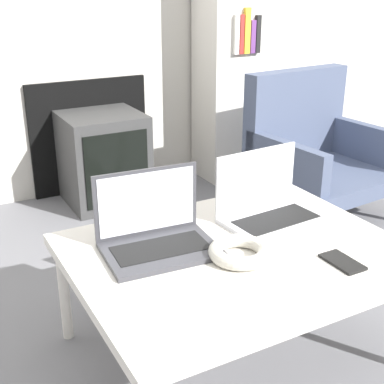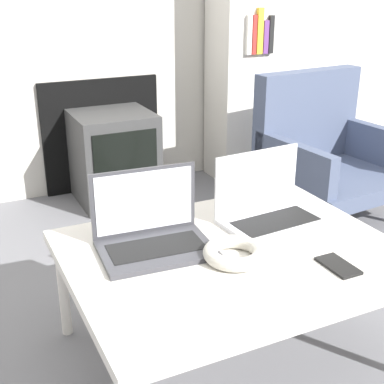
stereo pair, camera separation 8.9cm
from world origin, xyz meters
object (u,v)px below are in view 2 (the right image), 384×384
(laptop_right, at_px, (269,207))
(laptop_left, at_px, (152,231))
(tv, at_px, (114,157))
(phone, at_px, (338,266))
(headphones, at_px, (235,253))
(armchair, at_px, (324,149))

(laptop_right, bearing_deg, laptop_left, 175.71)
(tv, bearing_deg, phone, -85.23)
(laptop_right, distance_m, phone, 0.36)
(headphones, xyz_separation_m, tv, (0.11, 1.53, -0.17))
(headphones, distance_m, phone, 0.31)
(headphones, bearing_deg, laptop_left, 135.46)
(laptop_right, xyz_separation_m, phone, (0.01, -0.36, -0.05))
(tv, bearing_deg, armchair, -33.24)
(phone, distance_m, tv, 1.72)
(laptop_left, xyz_separation_m, phone, (0.44, -0.36, -0.05))
(laptop_left, xyz_separation_m, laptop_right, (0.44, 0.00, 0.00))
(laptop_right, height_order, phone, laptop_right)
(laptop_left, height_order, armchair, armchair)
(phone, xyz_separation_m, tv, (-0.14, 1.71, -0.15))
(laptop_right, xyz_separation_m, tv, (-0.13, 1.34, -0.20))
(phone, relative_size, tv, 0.26)
(headphones, height_order, tv, tv)
(laptop_right, xyz_separation_m, headphones, (-0.24, -0.19, -0.03))
(laptop_right, bearing_deg, phone, -93.00)
(laptop_right, distance_m, tv, 1.36)
(laptop_left, height_order, headphones, laptop_left)
(laptop_left, bearing_deg, phone, -34.80)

